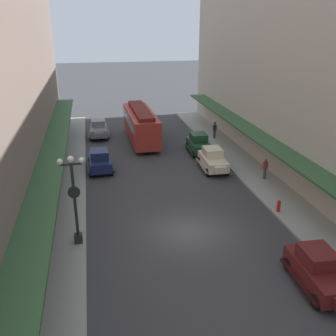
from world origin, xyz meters
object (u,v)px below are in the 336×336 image
parked_car_1 (100,160)px  streetcar (141,124)px  parked_car_2 (213,159)px  lamp_post_with_clock (74,197)px  fire_hydrant (279,206)px  pedestrian_0 (265,169)px  parked_car_0 (318,269)px  parked_car_4 (99,128)px  parked_car_3 (199,143)px  pedestrian_1 (215,130)px

parked_car_1 → streetcar: size_ratio=0.45×
parked_car_1 → parked_car_2: 9.52m
lamp_post_with_clock → fire_hydrant: (12.75, 1.13, -2.42)m
pedestrian_0 → parked_car_0: bearing=-104.0°
parked_car_4 → pedestrian_0: bearing=-50.3°
parked_car_3 → parked_car_2: bearing=-90.8°
parked_car_1 → fire_hydrant: (11.13, -10.18, -0.38)m
parked_car_3 → fire_hydrant: 12.96m
parked_car_4 → fire_hydrant: (10.87, -20.17, -0.38)m
parked_car_0 → streetcar: size_ratio=0.45×
lamp_post_with_clock → pedestrian_0: lamp_post_with_clock is taller
parked_car_3 → pedestrian_0: bearing=-67.1°
parked_car_3 → pedestrian_0: 8.19m
parked_car_2 → parked_car_4: size_ratio=1.00×
parked_car_2 → pedestrian_1: bearing=70.9°
parked_car_0 → pedestrian_0: (3.09, 12.37, 0.05)m
pedestrian_0 → pedestrian_1: 11.43m
parked_car_0 → parked_car_3: (-0.10, 19.92, 0.00)m
parked_car_1 → parked_car_4: same height
lamp_post_with_clock → parked_car_4: bearing=85.0°
parked_car_0 → parked_car_3: same height
fire_hydrant → pedestrian_1: bearing=86.3°
parked_car_4 → parked_car_1: bearing=-91.5°
parked_car_4 → fire_hydrant: bearing=-61.7°
streetcar → parked_car_0: bearing=-78.6°
parked_car_3 → fire_hydrant: parked_car_3 is taller
parked_car_1 → parked_car_4: (0.26, 9.99, 0.00)m
parked_car_0 → pedestrian_0: bearing=76.0°
fire_hydrant → pedestrian_0: size_ratio=0.50×
parked_car_1 → pedestrian_1: bearing=28.1°
parked_car_2 → pedestrian_1: size_ratio=2.58×
lamp_post_with_clock → pedestrian_1: lamp_post_with_clock is taller
parked_car_0 → parked_car_2: bearing=90.6°
parked_car_0 → streetcar: streetcar is taller
streetcar → parked_car_4: bearing=148.7°
parked_car_1 → streetcar: (4.52, 7.40, 0.96)m
pedestrian_1 → parked_car_1: bearing=-151.9°
parked_car_1 → fire_hydrant: parked_car_1 is taller
streetcar → fire_hydrant: streetcar is taller
parked_car_0 → parked_car_1: (-9.51, 17.26, 0.00)m
parked_car_0 → parked_car_3: size_ratio=1.00×
parked_car_0 → streetcar: bearing=101.4°
parked_car_1 → pedestrian_0: 13.51m
streetcar → parked_car_3: bearing=-44.1°
parked_car_2 → parked_car_1: bearing=169.2°
parked_car_4 → pedestrian_1: bearing=-16.1°
parked_car_1 → pedestrian_1: parked_car_1 is taller
parked_car_1 → parked_car_3: bearing=15.8°
streetcar → pedestrian_1: bearing=-6.4°
parked_car_4 → pedestrian_0: size_ratio=2.62×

